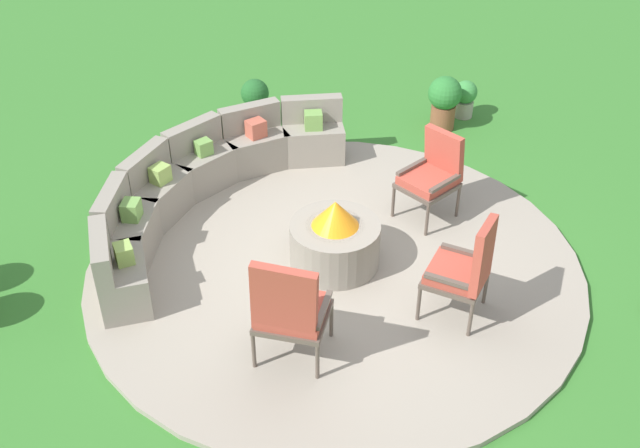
{
  "coord_description": "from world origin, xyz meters",
  "views": [
    {
      "loc": [
        -4.62,
        -3.88,
        4.89
      ],
      "look_at": [
        0.0,
        0.2,
        0.45
      ],
      "focal_mm": 42.24,
      "sensor_mm": 36.0,
      "label": 1
    }
  ],
  "objects": [
    {
      "name": "ground_plane",
      "position": [
        0.0,
        0.0,
        0.0
      ],
      "size": [
        24.0,
        24.0,
        0.0
      ],
      "primitive_type": "plane",
      "color": "#387A2D"
    },
    {
      "name": "potted_plant_2",
      "position": [
        3.23,
        0.86,
        0.42
      ],
      "size": [
        0.45,
        0.45,
        0.74
      ],
      "color": "brown",
      "rests_on": "ground_plane"
    },
    {
      "name": "lounge_chair_front_left",
      "position": [
        -1.28,
        -0.59,
        0.64
      ],
      "size": [
        0.79,
        0.8,
        1.16
      ],
      "rotation": [
        0.0,
        0.0,
        5.2
      ],
      "color": "brown",
      "rests_on": "patio_circle"
    },
    {
      "name": "patio_circle",
      "position": [
        0.0,
        0.0,
        0.03
      ],
      "size": [
        5.04,
        5.04,
        0.06
      ],
      "primitive_type": "cylinder",
      "color": "#9E9384",
      "rests_on": "ground_plane"
    },
    {
      "name": "potted_plant_3",
      "position": [
        3.71,
        0.82,
        0.29
      ],
      "size": [
        0.32,
        0.32,
        0.52
      ],
      "color": "#A89E8E",
      "rests_on": "ground_plane"
    },
    {
      "name": "lounge_chair_back_left",
      "position": [
        1.38,
        -0.22,
        0.59
      ],
      "size": [
        0.63,
        0.57,
        0.99
      ],
      "rotation": [
        0.0,
        0.0,
        7.76
      ],
      "color": "brown",
      "rests_on": "patio_circle"
    },
    {
      "name": "curved_stone_bench",
      "position": [
        -0.23,
        1.75,
        0.37
      ],
      "size": [
        3.98,
        1.63,
        0.77
      ],
      "color": "gray",
      "rests_on": "patio_circle"
    },
    {
      "name": "lounge_chair_front_right",
      "position": [
        0.2,
        -1.38,
        0.61
      ],
      "size": [
        0.67,
        0.67,
        1.08
      ],
      "rotation": [
        0.0,
        0.0,
        6.55
      ],
      "color": "brown",
      "rests_on": "patio_circle"
    },
    {
      "name": "potted_plant_1",
      "position": [
        1.66,
        2.83,
        0.36
      ],
      "size": [
        0.38,
        0.38,
        0.64
      ],
      "color": "#605B56",
      "rests_on": "ground_plane"
    },
    {
      "name": "fire_pit",
      "position": [
        0.0,
        0.0,
        0.35
      ],
      "size": [
        0.91,
        0.91,
        0.75
      ],
      "color": "gray",
      "rests_on": "patio_circle"
    }
  ]
}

